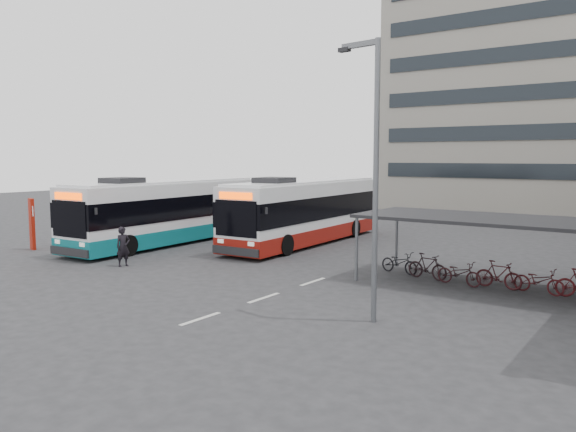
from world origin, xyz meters
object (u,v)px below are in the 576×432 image
Objects in this scene: pedestrian at (123,247)px; lamp_post at (373,164)px; bus_main at (306,212)px; bus_teal at (168,212)px.

lamp_post is (12.44, -1.12, 3.66)m from pedestrian.
lamp_post reaches higher than pedestrian.
bus_teal is (-6.02, -4.51, -0.00)m from bus_main.
bus_teal reaches higher than pedestrian.
bus_main is at bearing 138.21° from lamp_post.
lamp_post is (15.75, -6.69, 2.80)m from bus_teal.
bus_main reaches higher than pedestrian.
lamp_post reaches higher than bus_teal.
lamp_post reaches higher than bus_main.
bus_teal is 17.34m from lamp_post.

